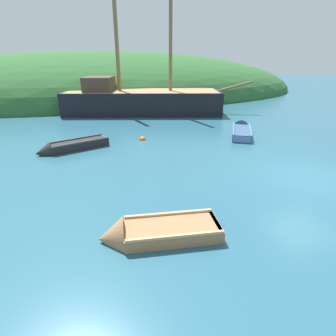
% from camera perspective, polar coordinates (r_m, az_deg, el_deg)
% --- Properties ---
extents(ground_plane, '(120.00, 120.00, 0.00)m').
position_cam_1_polar(ground_plane, '(12.11, 26.77, -1.89)').
color(ground_plane, '#285B70').
extents(shore_hill, '(51.81, 24.04, 10.25)m').
position_cam_1_polar(shore_hill, '(36.15, -12.98, 14.45)').
color(shore_hill, '#2D602D').
rests_on(shore_hill, ground).
extents(sailing_ship, '(15.26, 7.81, 11.70)m').
position_cam_1_polar(sailing_ship, '(23.88, -5.52, 12.94)').
color(sailing_ship, black).
rests_on(sailing_ship, ground).
extents(rowboat_outer_right, '(3.71, 1.96, 0.86)m').
position_cam_1_polar(rowboat_outer_right, '(14.90, -19.45, 4.06)').
color(rowboat_outer_right, black).
rests_on(rowboat_outer_right, ground).
extents(rowboat_center, '(2.86, 3.76, 1.00)m').
position_cam_1_polar(rowboat_center, '(17.73, 14.90, 7.31)').
color(rowboat_center, '#335175').
rests_on(rowboat_center, ground).
extents(rowboat_portside, '(3.30, 1.63, 1.08)m').
position_cam_1_polar(rowboat_portside, '(7.44, -3.41, -13.48)').
color(rowboat_portside, '#9E7047').
rests_on(rowboat_portside, ground).
extents(buoy_orange, '(0.39, 0.39, 0.39)m').
position_cam_1_polar(buoy_orange, '(15.96, -5.31, 5.83)').
color(buoy_orange, orange).
rests_on(buoy_orange, ground).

